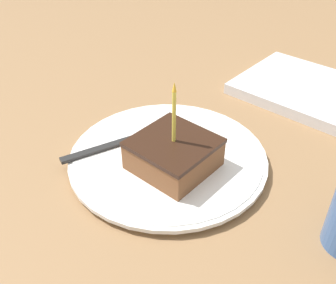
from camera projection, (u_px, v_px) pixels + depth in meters
name	position (u px, v px, depth m)	size (l,w,h in m)	color
ground_plane	(155.00, 170.00, 0.60)	(2.40, 2.40, 0.04)	olive
plate	(168.00, 158.00, 0.58)	(0.29, 0.29, 0.02)	white
cake_slice	(174.00, 153.00, 0.54)	(0.10, 0.10, 0.13)	brown
fork	(133.00, 139.00, 0.60)	(0.08, 0.19, 0.00)	#262626
marble_board	(318.00, 93.00, 0.73)	(0.29, 0.20, 0.02)	silver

